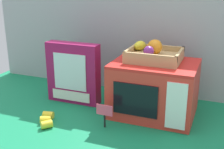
# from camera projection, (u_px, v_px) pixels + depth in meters

# --- Properties ---
(ground_plane) EXTENTS (1.70, 1.70, 0.00)m
(ground_plane) POSITION_uv_depth(u_px,v_px,m) (109.00, 110.00, 1.38)
(ground_plane) COLOR #147A4C
(ground_plane) RESTS_ON ground
(display_back_panel) EXTENTS (1.61, 0.03, 0.61)m
(display_back_panel) POSITION_uv_depth(u_px,v_px,m) (131.00, 34.00, 1.55)
(display_back_panel) COLOR #A0A3A8
(display_back_panel) RESTS_ON ground
(toy_microwave) EXTENTS (0.36, 0.29, 0.24)m
(toy_microwave) POSITION_uv_depth(u_px,v_px,m) (154.00, 88.00, 1.31)
(toy_microwave) COLOR red
(toy_microwave) RESTS_ON ground
(food_groups_crate) EXTENTS (0.23, 0.19, 0.09)m
(food_groups_crate) POSITION_uv_depth(u_px,v_px,m) (153.00, 54.00, 1.30)
(food_groups_crate) COLOR tan
(food_groups_crate) RESTS_ON toy_microwave
(cookie_set_box) EXTENTS (0.26, 0.07, 0.30)m
(cookie_set_box) POSITION_uv_depth(u_px,v_px,m) (73.00, 73.00, 1.44)
(cookie_set_box) COLOR #99144C
(cookie_set_box) RESTS_ON ground
(price_sign) EXTENTS (0.07, 0.01, 0.10)m
(price_sign) POSITION_uv_depth(u_px,v_px,m) (104.00, 112.00, 1.20)
(price_sign) COLOR black
(price_sign) RESTS_ON ground
(loose_toy_banana) EXTENTS (0.09, 0.12, 0.03)m
(loose_toy_banana) POSITION_uv_depth(u_px,v_px,m) (47.00, 120.00, 1.26)
(loose_toy_banana) COLOR yellow
(loose_toy_banana) RESTS_ON ground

